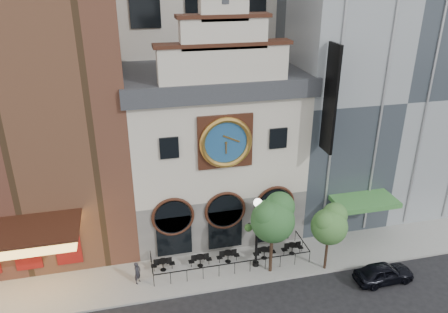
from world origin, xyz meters
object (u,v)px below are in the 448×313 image
bistro_4 (292,248)px  lamppost (257,225)px  pedestrian (137,273)px  tree_left (273,217)px  car_right (384,273)px  bistro_0 (163,264)px  bistro_3 (264,253)px  tree_right (330,224)px  bistro_1 (200,260)px  bistro_2 (228,256)px

bistro_4 → lamppost: size_ratio=0.30×
pedestrian → tree_left: size_ratio=0.27×
car_right → tree_left: 8.13m
lamppost → tree_left: bearing=-32.8°
car_right → bistro_4: bearing=48.6°
pedestrian → car_right: bearing=-65.9°
lamppost → tree_left: 1.44m
bistro_0 → tree_left: tree_left is taller
bistro_3 → bistro_4: size_ratio=1.00×
pedestrian → tree_right: (12.38, -1.39, 2.72)m
bistro_1 → car_right: (11.33, -4.10, 0.05)m
bistro_1 → bistro_3: (4.50, -0.20, 0.00)m
bistro_4 → tree_left: (-2.06, -1.38, 3.68)m
bistro_3 → bistro_2: bearing=175.4°
bistro_2 → tree_left: (2.57, -1.55, 3.68)m
bistro_0 → lamppost: 6.83m
lamppost → pedestrian: bearing=-172.7°
bistro_0 → bistro_3: bearing=-2.7°
tree_right → car_right: bearing=-31.9°
tree_right → bistro_4: bearing=129.0°
bistro_2 → car_right: (9.38, -4.10, 0.05)m
pedestrian → tree_left: (8.72, -0.80, 3.37)m
bistro_2 → lamppost: bearing=-25.6°
bistro_2 → tree_right: (6.23, -2.14, 3.02)m
bistro_4 → pedestrian: 10.80m
bistro_0 → tree_left: bearing=-13.4°
bistro_1 → tree_left: tree_left is taller
bistro_2 → lamppost: size_ratio=0.30×
lamppost → bistro_0: bearing=179.1°
tree_left → car_right: bearing=-20.6°
bistro_2 → lamppost: lamppost is taller
bistro_1 → tree_right: 8.98m
pedestrian → tree_left: bearing=-58.9°
lamppost → tree_left: tree_left is taller
lamppost → tree_left: size_ratio=0.92×
bistro_3 → tree_left: 3.92m
bistro_3 → pedestrian: (-8.70, -0.54, 0.31)m
bistro_0 → bistro_3: (7.00, -0.33, 0.00)m
bistro_4 → tree_right: (1.60, -1.98, 3.02)m
car_right → tree_left: size_ratio=0.69×
bistro_3 → bistro_0: bearing=177.3°
bistro_2 → bistro_4: same height
tree_right → pedestrian: bearing=173.6°
bistro_1 → car_right: size_ratio=0.41×
bistro_1 → tree_right: tree_right is taller
car_right → pedestrian: (-15.53, 3.36, 0.26)m
bistro_1 → bistro_2: bearing=0.1°
bistro_2 → bistro_3: (2.55, -0.21, 0.00)m
bistro_0 → car_right: size_ratio=0.41×
bistro_0 → car_right: bearing=-17.0°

